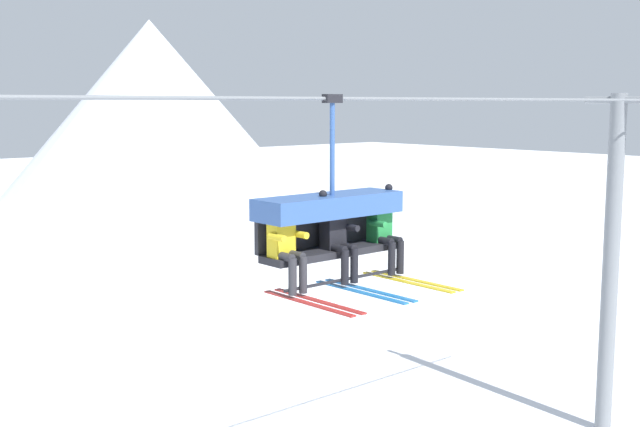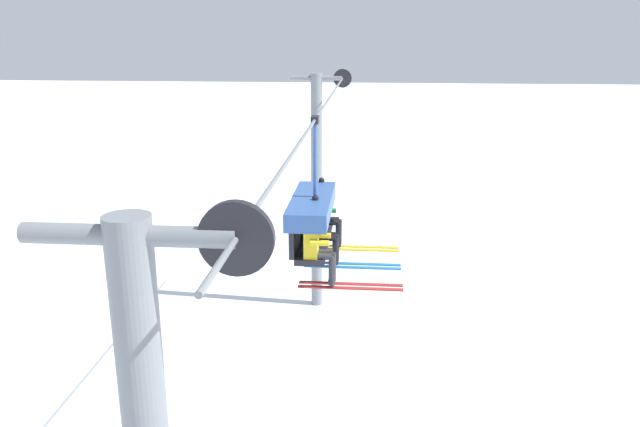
# 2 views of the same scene
# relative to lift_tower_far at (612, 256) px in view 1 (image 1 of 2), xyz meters

# --- Properties ---
(mountain_peak_east) EXTENTS (23.36, 23.36, 13.74)m
(mountain_peak_east) POSITION_rel_lift_tower_far_xyz_m (14.61, 46.61, 2.80)
(mountain_peak_east) COLOR silver
(mountain_peak_east) RESTS_ON ground_plane
(lift_tower_far) EXTENTS (0.36, 1.88, 7.81)m
(lift_tower_far) POSITION_rel_lift_tower_far_xyz_m (0.00, 0.00, 0.00)
(lift_tower_far) COLOR slate
(lift_tower_far) RESTS_ON ground_plane
(lift_cable) EXTENTS (17.23, 0.05, 0.05)m
(lift_cable) POSITION_rel_lift_tower_far_xyz_m (-7.61, -0.78, 3.46)
(lift_cable) COLOR slate
(chairlift_chair) EXTENTS (2.26, 0.74, 2.54)m
(chairlift_chair) POSITION_rel_lift_tower_far_xyz_m (-9.10, -0.71, 1.85)
(chairlift_chair) COLOR #232328
(skier_yellow) EXTENTS (0.46, 1.70, 1.23)m
(skier_yellow) POSITION_rel_lift_tower_far_xyz_m (-10.02, -0.93, 1.55)
(skier_yellow) COLOR yellow
(skier_black) EXTENTS (0.48, 1.70, 1.34)m
(skier_black) POSITION_rel_lift_tower_far_xyz_m (-9.10, -0.92, 1.57)
(skier_black) COLOR black
(skier_green) EXTENTS (0.48, 1.70, 1.34)m
(skier_green) POSITION_rel_lift_tower_far_xyz_m (-8.18, -0.92, 1.57)
(skier_green) COLOR #23843D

